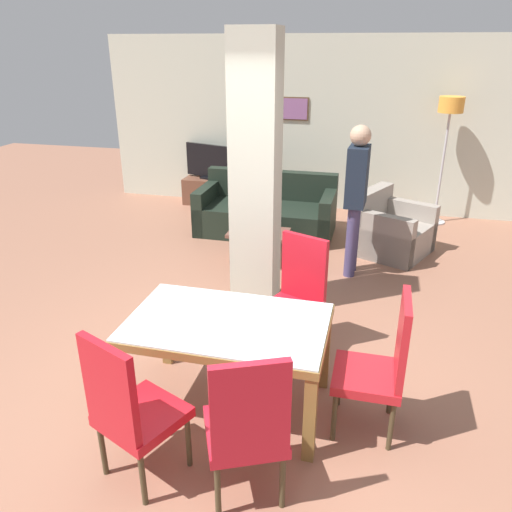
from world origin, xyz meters
TOP-DOWN VIEW (x-y plane):
  - ground_plane at (0.00, 0.00)m, footprint 18.00×18.00m
  - back_wall at (-0.00, 5.20)m, footprint 7.20×0.09m
  - divider_pillar at (-0.18, 1.55)m, footprint 0.43×0.40m
  - dining_table at (0.00, 0.00)m, footprint 1.44×0.90m
  - dining_chair_near_left at (-0.36, -0.83)m, footprint 0.61×0.61m
  - dining_chair_far_right at (0.36, 0.87)m, footprint 0.60×0.60m
  - dining_chair_near_right at (0.36, -0.80)m, footprint 0.61×0.61m
  - dining_chair_head_right at (1.09, 0.00)m, footprint 0.46×0.46m
  - sofa at (-0.57, 3.79)m, footprint 1.94×0.95m
  - armchair at (1.17, 3.43)m, footprint 1.14×1.16m
  - coffee_table at (-0.43, 2.70)m, footprint 0.74×0.46m
  - bottle at (-0.50, 2.62)m, footprint 0.08×0.08m
  - tv_stand at (-1.77, 4.92)m, footprint 1.00×0.40m
  - tv_screen at (-1.77, 4.92)m, footprint 1.01×0.35m
  - floor_lamp at (1.86, 4.83)m, footprint 0.35×0.35m
  - standing_person at (0.72, 2.64)m, footprint 0.24×0.39m

SIDE VIEW (x-z plane):
  - ground_plane at x=0.00m, z-range 0.00..0.00m
  - coffee_table at x=-0.43m, z-range 0.01..0.41m
  - tv_stand at x=-1.77m, z-range 0.00..0.44m
  - armchair at x=1.17m, z-range -0.12..0.69m
  - sofa at x=-0.57m, z-range -0.13..0.70m
  - bottle at x=-0.50m, z-range 0.38..0.60m
  - dining_chair_near_left at x=-0.36m, z-range 0.03..1.09m
  - dining_chair_far_right at x=0.36m, z-range 0.03..1.09m
  - dining_chair_near_right at x=0.36m, z-range 0.03..1.09m
  - dining_chair_head_right at x=1.09m, z-range 0.03..1.09m
  - dining_table at x=0.00m, z-range 0.21..0.94m
  - tv_screen at x=-1.77m, z-range 0.43..1.00m
  - standing_person at x=0.72m, z-range 0.14..1.90m
  - divider_pillar at x=-0.18m, z-range 0.00..2.70m
  - back_wall at x=0.00m, z-range 0.00..2.70m
  - floor_lamp at x=1.86m, z-range 0.65..2.52m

